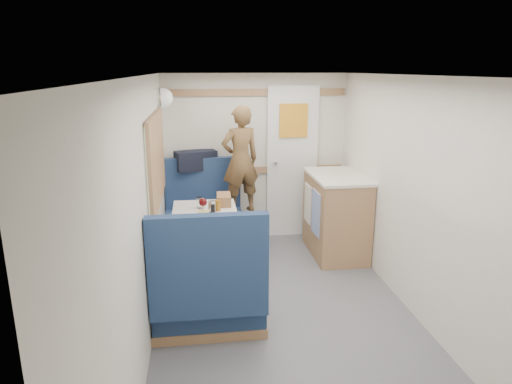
{
  "coord_description": "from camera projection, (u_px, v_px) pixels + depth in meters",
  "views": [
    {
      "loc": [
        -0.71,
        -3.17,
        2.05
      ],
      "look_at": [
        -0.17,
        0.9,
        0.94
      ],
      "focal_mm": 32.0,
      "sensor_mm": 36.0,
      "label": 1
    }
  ],
  "objects": [
    {
      "name": "floor",
      "position": [
        292.0,
        333.0,
        3.66
      ],
      "size": [
        4.5,
        4.5,
        0.0
      ],
      "primitive_type": "plane",
      "color": "#515156",
      "rests_on": "ground"
    },
    {
      "name": "ceiling",
      "position": [
        298.0,
        76.0,
        3.13
      ],
      "size": [
        4.5,
        4.5,
        0.0
      ],
      "primitive_type": "plane",
      "rotation": [
        3.14,
        0.0,
        0.0
      ],
      "color": "silver",
      "rests_on": "wall_back"
    },
    {
      "name": "wall_back",
      "position": [
        255.0,
        158.0,
        5.55
      ],
      "size": [
        2.2,
        0.02,
        2.0
      ],
      "primitive_type": "cube",
      "color": "silver",
      "rests_on": "floor"
    },
    {
      "name": "wall_left",
      "position": [
        144.0,
        221.0,
        3.26
      ],
      "size": [
        0.02,
        4.5,
        2.0
      ],
      "primitive_type": "cube",
      "color": "silver",
      "rests_on": "floor"
    },
    {
      "name": "wall_right",
      "position": [
        433.0,
        209.0,
        3.53
      ],
      "size": [
        0.02,
        4.5,
        2.0
      ],
      "primitive_type": "cube",
      "color": "silver",
      "rests_on": "floor"
    },
    {
      "name": "oak_trim_low",
      "position": [
        256.0,
        170.0,
        5.57
      ],
      "size": [
        2.15,
        0.02,
        0.08
      ],
      "primitive_type": "cube",
      "color": "olive",
      "rests_on": "wall_back"
    },
    {
      "name": "oak_trim_high",
      "position": [
        256.0,
        92.0,
        5.32
      ],
      "size": [
        2.15,
        0.02,
        0.08
      ],
      "primitive_type": "cube",
      "color": "olive",
      "rests_on": "wall_back"
    },
    {
      "name": "side_window",
      "position": [
        156.0,
        159.0,
        4.15
      ],
      "size": [
        0.04,
        1.3,
        0.72
      ],
      "primitive_type": "cube",
      "color": "#A0A98F",
      "rests_on": "wall_left"
    },
    {
      "name": "rear_door",
      "position": [
        292.0,
        160.0,
        5.58
      ],
      "size": [
        0.62,
        0.12,
        1.86
      ],
      "color": "white",
      "rests_on": "wall_back"
    },
    {
      "name": "dinette_table",
      "position": [
        205.0,
        228.0,
        4.38
      ],
      "size": [
        0.62,
        0.92,
        0.72
      ],
      "color": "white",
      "rests_on": "floor"
    },
    {
      "name": "bench_far",
      "position": [
        204.0,
        225.0,
        5.28
      ],
      "size": [
        0.9,
        0.59,
        1.05
      ],
      "color": "navy",
      "rests_on": "floor"
    },
    {
      "name": "bench_near",
      "position": [
        209.0,
        296.0,
        3.63
      ],
      "size": [
        0.9,
        0.59,
        1.05
      ],
      "color": "navy",
      "rests_on": "floor"
    },
    {
      "name": "ledge",
      "position": [
        202.0,
        171.0,
        5.37
      ],
      "size": [
        0.9,
        0.14,
        0.04
      ],
      "primitive_type": "cube",
      "color": "olive",
      "rests_on": "bench_far"
    },
    {
      "name": "dome_light",
      "position": [
        163.0,
        98.0,
        4.84
      ],
      "size": [
        0.2,
        0.2,
        0.2
      ],
      "primitive_type": "sphere",
      "color": "white",
      "rests_on": "wall_left"
    },
    {
      "name": "galley_counter",
      "position": [
        336.0,
        214.0,
        5.12
      ],
      "size": [
        0.57,
        0.92,
        0.92
      ],
      "color": "olive",
      "rests_on": "floor"
    },
    {
      "name": "person",
      "position": [
        240.0,
        160.0,
        5.12
      ],
      "size": [
        0.51,
        0.41,
        1.21
      ],
      "primitive_type": "imported",
      "rotation": [
        0.0,
        0.0,
        3.45
      ],
      "color": "brown",
      "rests_on": "bench_far"
    },
    {
      "name": "duffel_bag",
      "position": [
        196.0,
        160.0,
        5.33
      ],
      "size": [
        0.51,
        0.36,
        0.22
      ],
      "primitive_type": "cube",
      "rotation": [
        0.0,
        0.0,
        0.32
      ],
      "color": "black",
      "rests_on": "ledge"
    },
    {
      "name": "tray",
      "position": [
        213.0,
        223.0,
        4.03
      ],
      "size": [
        0.41,
        0.46,
        0.02
      ],
      "primitive_type": "cube",
      "rotation": [
        0.0,
        0.0,
        -0.41
      ],
      "color": "silver",
      "rests_on": "dinette_table"
    },
    {
      "name": "orange_fruit",
      "position": [
        229.0,
        217.0,
        4.06
      ],
      "size": [
        0.08,
        0.08,
        0.08
      ],
      "primitive_type": "sphere",
      "color": "#D44B09",
      "rests_on": "tray"
    },
    {
      "name": "cheese_block",
      "position": [
        204.0,
        212.0,
        4.25
      ],
      "size": [
        0.11,
        0.07,
        0.04
      ],
      "primitive_type": "cube",
      "rotation": [
        0.0,
        0.0,
        -0.08
      ],
      "color": "#F6E78E",
      "rests_on": "tray"
    },
    {
      "name": "wine_glass",
      "position": [
        203.0,
        203.0,
        4.23
      ],
      "size": [
        0.08,
        0.08,
        0.17
      ],
      "color": "white",
      "rests_on": "dinette_table"
    },
    {
      "name": "tumbler_left",
      "position": [
        183.0,
        221.0,
        3.95
      ],
      "size": [
        0.07,
        0.07,
        0.11
      ],
      "primitive_type": "cylinder",
      "color": "silver",
      "rests_on": "dinette_table"
    },
    {
      "name": "tumbler_mid",
      "position": [
        200.0,
        203.0,
        4.49
      ],
      "size": [
        0.07,
        0.07,
        0.11
      ],
      "primitive_type": "cylinder",
      "color": "white",
      "rests_on": "dinette_table"
    },
    {
      "name": "tumbler_right",
      "position": [
        212.0,
        207.0,
        4.35
      ],
      "size": [
        0.07,
        0.07,
        0.11
      ],
      "primitive_type": "cylinder",
      "color": "white",
      "rests_on": "dinette_table"
    },
    {
      "name": "beer_glass",
      "position": [
        217.0,
        205.0,
        4.4
      ],
      "size": [
        0.07,
        0.07,
        0.1
      ],
      "primitive_type": "cylinder",
      "color": "#8E5814",
      "rests_on": "dinette_table"
    },
    {
      "name": "pepper_grinder",
      "position": [
        213.0,
        210.0,
        4.27
      ],
      "size": [
        0.04,
        0.04,
        0.1
      ],
      "primitive_type": "cylinder",
      "color": "black",
      "rests_on": "dinette_table"
    },
    {
      "name": "salt_grinder",
      "position": [
        203.0,
        211.0,
        4.27
      ],
      "size": [
        0.03,
        0.03,
        0.08
      ],
      "primitive_type": "cylinder",
      "color": "white",
      "rests_on": "dinette_table"
    },
    {
      "name": "bread_loaf",
      "position": [
        224.0,
        199.0,
        4.6
      ],
      "size": [
        0.14,
        0.26,
        0.11
      ],
      "primitive_type": "cube",
      "rotation": [
        0.0,
        0.0,
        -0.02
      ],
      "color": "olive",
      "rests_on": "dinette_table"
    }
  ]
}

